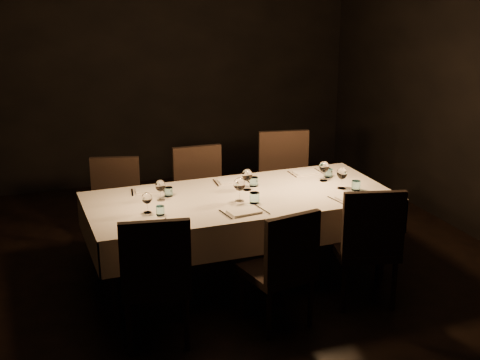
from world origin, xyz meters
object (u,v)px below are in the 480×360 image
object	(u,v)px
chair_far_left	(116,204)
chair_far_right	(286,181)
chair_near_right	(368,241)
dining_table	(240,204)
chair_near_center	(283,264)
chair_far_center	(201,194)
chair_near_left	(155,275)

from	to	relation	value
chair_far_left	chair_far_right	distance (m)	1.67
chair_near_right	chair_far_right	world-z (taller)	chair_far_right
dining_table	chair_near_center	world-z (taller)	chair_near_center
chair_far_left	chair_far_center	world-z (taller)	chair_far_center
chair_near_left	chair_far_center	size ratio (longest dim) A/B	1.02
chair_near_right	chair_near_left	bearing A→B (deg)	15.02
dining_table	chair_near_center	distance (m)	0.87
chair_far_center	chair_far_right	distance (m)	0.87
chair_near_left	chair_near_center	distance (m)	0.93
dining_table	chair_far_center	world-z (taller)	chair_far_center
chair_near_left	chair_far_left	size ratio (longest dim) A/B	1.08
chair_near_right	chair_far_right	size ratio (longest dim) A/B	0.95
dining_table	chair_far_right	distance (m)	1.11
chair_far_right	dining_table	bearing A→B (deg)	-123.57
chair_near_center	chair_far_right	world-z (taller)	chair_far_right
dining_table	chair_near_right	bearing A→B (deg)	-44.29
chair_far_left	chair_far_right	bearing A→B (deg)	12.95
chair_near_left	chair_far_center	world-z (taller)	chair_near_left
chair_near_right	dining_table	bearing A→B (deg)	-29.62
chair_near_right	chair_far_right	distance (m)	1.54
chair_far_center	chair_far_right	size ratio (longest dim) A/B	0.93
chair_near_left	chair_far_right	world-z (taller)	chair_far_right
chair_far_left	chair_far_right	world-z (taller)	chair_far_right
chair_far_left	chair_far_center	distance (m)	0.79
chair_near_center	chair_far_left	size ratio (longest dim) A/B	1.01
dining_table	chair_near_left	world-z (taller)	chair_near_left
chair_near_center	chair_far_left	bearing A→B (deg)	-72.36
chair_near_center	chair_far_center	world-z (taller)	chair_far_center
dining_table	chair_far_right	xyz separation A→B (m)	(0.77, 0.79, -0.12)
chair_near_center	chair_near_right	size ratio (longest dim) A/B	0.94
chair_far_right	chair_far_left	bearing A→B (deg)	-171.62
chair_near_left	chair_near_right	size ratio (longest dim) A/B	1.00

